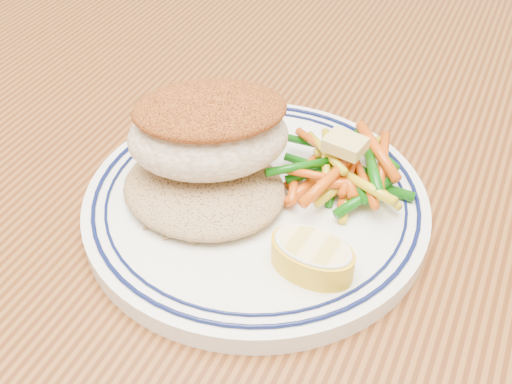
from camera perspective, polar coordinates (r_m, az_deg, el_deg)
The scene contains 7 objects.
dining_table at distance 0.56m, azimuth 1.78°, elevation -6.86°, with size 1.50×0.90×0.75m.
plate at distance 0.46m, azimuth -0.00°, elevation -0.98°, with size 0.25×0.25×0.02m.
rice_pilaf at distance 0.45m, azimuth -4.65°, elevation 0.66°, with size 0.12×0.10×0.02m, color #98754C.
fish_fillet at distance 0.45m, azimuth -4.23°, elevation 5.54°, with size 0.14×0.13×0.06m.
vegetable_pile at distance 0.46m, azimuth 7.90°, elevation 1.82°, with size 0.11×0.10×0.03m.
butter_pat at distance 0.46m, azimuth 7.93°, elevation 4.22°, with size 0.03×0.02×0.01m, color #DAC26A.
lemon_wedge at distance 0.40m, azimuth 5.03°, elevation -5.63°, with size 0.06×0.06×0.02m.
Camera 1 is at (0.14, -0.35, 1.07)m, focal length 45.00 mm.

